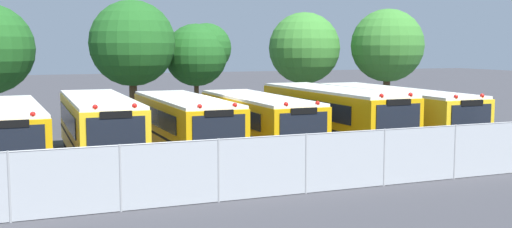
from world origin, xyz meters
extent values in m
plane|color=#38383D|center=(0.00, 0.00, 0.00)|extent=(160.00, 160.00, 0.00)
cube|color=#EAA80C|center=(-8.78, -0.24, 1.32)|extent=(2.77, 9.16, 1.94)
cube|color=white|center=(-8.78, -0.24, 2.35)|extent=(2.71, 8.98, 0.12)
cube|color=black|center=(-8.65, -4.86, 0.53)|extent=(2.56, 0.23, 0.36)
cube|color=black|center=(-8.65, -4.81, 1.67)|extent=(2.06, 0.12, 0.93)
cube|color=black|center=(-7.52, 0.09, 1.63)|extent=(0.24, 7.09, 0.70)
cube|color=black|center=(-8.78, -0.24, 0.93)|extent=(2.79, 9.25, 0.10)
sphere|color=red|center=(-7.97, -4.62, 2.45)|extent=(0.18, 0.18, 0.18)
cube|color=black|center=(-8.65, -4.82, 2.19)|extent=(1.13, 0.11, 0.24)
cylinder|color=black|center=(-7.58, -3.36, 0.50)|extent=(0.31, 1.01, 1.00)
cylinder|color=black|center=(-7.74, 2.54, 0.50)|extent=(0.31, 1.01, 1.00)
cube|color=yellow|center=(-5.28, -0.09, 1.40)|extent=(2.54, 9.50, 2.10)
cube|color=white|center=(-5.28, -0.09, 2.51)|extent=(2.49, 9.31, 0.12)
cube|color=black|center=(-5.37, -4.89, 0.53)|extent=(2.41, 0.21, 0.36)
cube|color=black|center=(-5.37, -4.84, 1.78)|extent=(1.94, 0.10, 1.01)
cube|color=black|center=(-4.07, 0.19, 1.74)|extent=(0.18, 7.37, 0.76)
cube|color=black|center=(-6.48, 0.23, 1.74)|extent=(0.18, 7.37, 0.76)
cube|color=black|center=(-5.28, -0.09, 0.98)|extent=(2.57, 9.59, 0.10)
sphere|color=red|center=(-4.72, -4.68, 2.61)|extent=(0.18, 0.18, 0.18)
sphere|color=red|center=(-6.02, -4.66, 2.61)|extent=(0.18, 0.18, 0.18)
cube|color=black|center=(-5.37, -4.85, 2.35)|extent=(1.06, 0.10, 0.24)
cylinder|color=black|center=(-4.30, -3.44, 0.50)|extent=(0.30, 1.01, 1.00)
cylinder|color=black|center=(-6.39, -3.40, 0.50)|extent=(0.30, 1.01, 1.00)
cylinder|color=black|center=(-4.18, 2.81, 0.50)|extent=(0.30, 1.01, 1.00)
cylinder|color=black|center=(-6.27, 2.85, 0.50)|extent=(0.30, 1.01, 1.00)
cube|color=#EAA80C|center=(-1.69, -0.02, 1.34)|extent=(2.48, 9.07, 1.97)
cube|color=white|center=(-1.69, -0.02, 2.38)|extent=(2.43, 8.89, 0.12)
cube|color=black|center=(-1.67, -4.62, 0.53)|extent=(2.49, 0.17, 0.36)
cube|color=black|center=(-1.67, -4.57, 1.69)|extent=(2.00, 0.07, 0.95)
cube|color=black|center=(-0.46, 0.29, 1.65)|extent=(0.08, 7.07, 0.71)
cube|color=black|center=(-2.93, 0.27, 1.65)|extent=(0.08, 7.07, 0.71)
cube|color=black|center=(-1.69, -0.02, 0.94)|extent=(2.51, 9.16, 0.10)
sphere|color=red|center=(-1.00, -4.40, 2.48)|extent=(0.18, 0.18, 0.18)
sphere|color=red|center=(-2.34, -4.40, 2.48)|extent=(0.18, 0.18, 0.18)
cube|color=black|center=(-1.67, -4.58, 2.22)|extent=(1.10, 0.09, 0.24)
cylinder|color=black|center=(-0.60, -3.14, 0.50)|extent=(0.29, 1.00, 1.00)
cylinder|color=black|center=(-2.75, -3.15, 0.50)|extent=(0.29, 1.00, 1.00)
cylinder|color=black|center=(-0.63, 2.72, 0.50)|extent=(0.29, 1.00, 1.00)
cylinder|color=black|center=(-2.78, 2.71, 0.50)|extent=(0.29, 1.00, 1.00)
cube|color=#EAA80C|center=(1.70, -0.01, 1.32)|extent=(2.43, 9.19, 1.93)
cube|color=white|center=(1.70, -0.01, 2.34)|extent=(2.38, 9.01, 0.12)
cube|color=black|center=(1.69, -4.68, 0.53)|extent=(2.47, 0.16, 0.36)
cube|color=black|center=(1.69, -4.63, 1.66)|extent=(1.99, 0.06, 0.93)
cube|color=black|center=(2.93, 0.29, 1.63)|extent=(0.05, 7.17, 0.70)
cube|color=black|center=(0.47, 0.29, 1.63)|extent=(0.05, 7.17, 0.70)
cube|color=black|center=(1.70, -0.01, 0.93)|extent=(2.45, 9.28, 0.10)
sphere|color=red|center=(2.36, -4.46, 2.44)|extent=(0.18, 0.18, 0.18)
sphere|color=red|center=(1.03, -4.46, 2.44)|extent=(0.18, 0.18, 0.18)
cube|color=black|center=(1.69, -4.64, 2.18)|extent=(1.09, 0.08, 0.24)
cylinder|color=black|center=(2.77, -3.21, 0.50)|extent=(0.28, 1.00, 1.00)
cylinder|color=black|center=(0.62, -3.21, 0.50)|extent=(0.28, 1.00, 1.00)
cylinder|color=black|center=(2.77, 2.78, 0.50)|extent=(0.28, 1.00, 1.00)
cylinder|color=black|center=(0.63, 2.78, 0.50)|extent=(0.28, 1.00, 1.00)
cube|color=#EAA80C|center=(5.40, -0.16, 1.44)|extent=(2.74, 10.16, 2.19)
cube|color=white|center=(5.40, -0.16, 2.60)|extent=(2.69, 9.96, 0.12)
cube|color=black|center=(5.52, -5.29, 0.53)|extent=(2.56, 0.22, 0.36)
cube|color=black|center=(5.52, -5.24, 1.84)|extent=(2.05, 0.11, 1.05)
cube|color=black|center=(6.67, 0.17, 1.79)|extent=(0.22, 7.88, 0.79)
cube|color=black|center=(4.13, 0.11, 1.79)|extent=(0.22, 7.88, 0.79)
cube|color=black|center=(5.40, -0.16, 1.01)|extent=(2.77, 10.26, 0.10)
sphere|color=red|center=(6.21, -5.05, 2.70)|extent=(0.18, 0.18, 0.18)
sphere|color=red|center=(4.83, -5.08, 2.70)|extent=(0.18, 0.18, 0.18)
cube|color=black|center=(5.52, -5.25, 2.44)|extent=(1.13, 0.11, 0.24)
cylinder|color=black|center=(6.60, -3.79, 0.50)|extent=(0.30, 1.01, 1.00)
cylinder|color=black|center=(4.38, -3.84, 0.50)|extent=(0.30, 1.01, 1.00)
cylinder|color=black|center=(6.44, 3.12, 0.50)|extent=(0.30, 1.01, 1.00)
cylinder|color=black|center=(4.22, 3.06, 0.50)|extent=(0.30, 1.01, 1.00)
cube|color=yellow|center=(8.85, 0.03, 1.39)|extent=(2.45, 11.12, 2.07)
cube|color=white|center=(8.85, 0.03, 2.48)|extent=(2.40, 10.90, 0.12)
cube|color=black|center=(8.85, -5.60, 0.53)|extent=(2.49, 0.16, 0.36)
cube|color=black|center=(8.85, -5.55, 1.76)|extent=(2.00, 0.06, 1.00)
cube|color=black|center=(10.10, 0.33, 1.72)|extent=(0.05, 8.67, 0.75)
cube|color=black|center=(7.61, 0.33, 1.72)|extent=(0.05, 8.67, 0.75)
cube|color=black|center=(8.85, 0.03, 0.97)|extent=(2.47, 11.23, 0.10)
sphere|color=red|center=(9.52, -5.38, 2.58)|extent=(0.18, 0.18, 0.18)
sphere|color=red|center=(8.18, -5.38, 2.58)|extent=(0.18, 0.18, 0.18)
cube|color=black|center=(8.85, -5.56, 2.32)|extent=(1.10, 0.08, 0.24)
cylinder|color=black|center=(9.93, -4.13, 0.50)|extent=(0.28, 1.00, 1.00)
cylinder|color=black|center=(7.77, -4.13, 0.50)|extent=(0.28, 1.00, 1.00)
cylinder|color=black|center=(9.94, 3.79, 0.50)|extent=(0.28, 1.00, 1.00)
cylinder|color=black|center=(7.78, 3.79, 0.50)|extent=(0.28, 1.00, 1.00)
cylinder|color=#4C3823|center=(-2.02, 9.52, 1.49)|extent=(0.44, 0.44, 2.97)
sphere|color=#1E561E|center=(-2.02, 9.52, 4.78)|extent=(4.83, 4.83, 4.83)
sphere|color=#1E561E|center=(-1.87, 9.40, 4.59)|extent=(3.28, 3.28, 3.28)
cylinder|color=#4C3823|center=(1.93, 10.31, 1.34)|extent=(0.29, 0.29, 2.69)
sphere|color=#1E561E|center=(1.93, 10.31, 4.09)|extent=(3.73, 3.73, 3.73)
sphere|color=#1E561E|center=(2.61, 10.38, 4.50)|extent=(2.98, 2.98, 2.98)
cylinder|color=#4C3823|center=(9.41, 10.91, 1.38)|extent=(0.45, 0.45, 2.75)
sphere|color=#387A2D|center=(9.41, 10.91, 4.49)|extent=(4.64, 4.64, 4.64)
sphere|color=#387A2D|center=(9.66, 11.04, 4.78)|extent=(3.38, 3.38, 3.38)
cylinder|color=#4C3823|center=(14.21, 8.56, 1.45)|extent=(0.45, 0.45, 2.90)
sphere|color=#387A2D|center=(14.21, 8.56, 4.66)|extent=(4.69, 4.69, 4.69)
sphere|color=#387A2D|center=(14.29, 8.62, 4.75)|extent=(3.22, 3.22, 3.22)
cylinder|color=#9EA0A3|center=(-8.77, -8.42, 0.96)|extent=(0.07, 0.07, 1.92)
cylinder|color=#9EA0A3|center=(-5.88, -8.42, 0.96)|extent=(0.07, 0.07, 1.92)
cylinder|color=#9EA0A3|center=(-2.99, -8.42, 0.96)|extent=(0.07, 0.07, 1.92)
cylinder|color=#9EA0A3|center=(-0.10, -8.42, 0.96)|extent=(0.07, 0.07, 1.92)
cylinder|color=#9EA0A3|center=(2.78, -8.42, 0.96)|extent=(0.07, 0.07, 1.92)
cylinder|color=#9EA0A3|center=(5.67, -8.42, 0.96)|extent=(0.07, 0.07, 1.92)
cube|color=#ADB2B7|center=(-0.10, -8.42, 0.96)|extent=(23.10, 0.02, 1.88)
cylinder|color=#9EA0A3|center=(-0.10, -8.42, 1.89)|extent=(23.10, 0.04, 0.04)
cone|color=#EA5914|center=(-6.67, -7.63, 0.30)|extent=(0.45, 0.45, 0.59)
camera|label=1|loc=(-8.79, -25.68, 4.63)|focal=43.81mm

